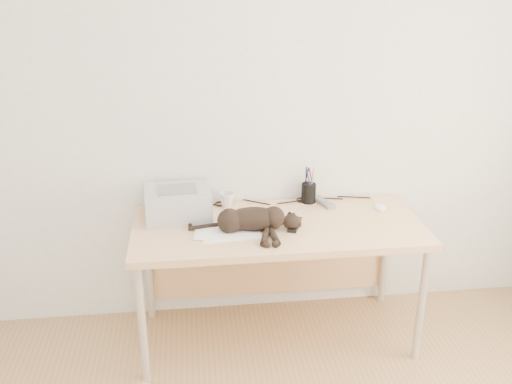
{
  "coord_description": "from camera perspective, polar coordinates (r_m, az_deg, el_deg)",
  "views": [
    {
      "loc": [
        -0.46,
        -1.43,
        2.08
      ],
      "look_at": [
        -0.13,
        1.34,
        0.96
      ],
      "focal_mm": 40.0,
      "sensor_mm": 36.0,
      "label": 1
    }
  ],
  "objects": [
    {
      "name": "remote_black",
      "position": [
        3.13,
        3.89,
        -3.27
      ],
      "size": [
        0.11,
        0.18,
        0.02
      ],
      "primitive_type": "cube",
      "rotation": [
        0.0,
        0.0,
        -0.37
      ],
      "color": "black",
      "rests_on": "desk"
    },
    {
      "name": "remote_grey",
      "position": [
        3.44,
        6.75,
        -1.03
      ],
      "size": [
        0.11,
        0.2,
        0.02
      ],
      "primitive_type": "cube",
      "rotation": [
        0.0,
        0.0,
        0.33
      ],
      "color": "slate",
      "rests_on": "desk"
    },
    {
      "name": "cable_tangle",
      "position": [
        3.44,
        1.41,
        -0.97
      ],
      "size": [
        1.36,
        0.08,
        0.01
      ],
      "primitive_type": null,
      "color": "black",
      "rests_on": "desk"
    },
    {
      "name": "cat",
      "position": [
        3.06,
        -0.59,
        -2.86
      ],
      "size": [
        0.61,
        0.29,
        0.14
      ],
      "rotation": [
        0.0,
        0.0,
        -0.05
      ],
      "color": "black",
      "rests_on": "desk"
    },
    {
      "name": "papers",
      "position": [
        3.07,
        -2.94,
        -3.95
      ],
      "size": [
        0.36,
        0.27,
        0.01
      ],
      "color": "white",
      "rests_on": "desk"
    },
    {
      "name": "printer",
      "position": [
        3.25,
        -7.83,
        -1.11
      ],
      "size": [
        0.38,
        0.33,
        0.17
      ],
      "color": "#ABABB0",
      "rests_on": "desk"
    },
    {
      "name": "mug",
      "position": [
        3.37,
        -2.92,
        -0.77
      ],
      "size": [
        0.13,
        0.13,
        0.09
      ],
      "primitive_type": "imported",
      "rotation": [
        0.0,
        0.0,
        1.11
      ],
      "color": "silver",
      "rests_on": "desk"
    },
    {
      "name": "wall_back",
      "position": [
        3.31,
        1.37,
        8.25
      ],
      "size": [
        3.5,
        0.0,
        3.5
      ],
      "primitive_type": "plane",
      "rotation": [
        1.57,
        0.0,
        0.0
      ],
      "color": "white",
      "rests_on": "floor"
    },
    {
      "name": "pen_cup",
      "position": [
        3.43,
        5.28,
        -0.06
      ],
      "size": [
        0.09,
        0.09,
        0.22
      ],
      "color": "black",
      "rests_on": "desk"
    },
    {
      "name": "desk",
      "position": [
        3.29,
        1.94,
        -4.7
      ],
      "size": [
        1.6,
        0.7,
        0.74
      ],
      "color": "#E9C688",
      "rests_on": "floor"
    },
    {
      "name": "mouse",
      "position": [
        3.43,
        12.29,
        -1.29
      ],
      "size": [
        0.08,
        0.13,
        0.04
      ],
      "primitive_type": "ellipsoid",
      "rotation": [
        0.0,
        0.0,
        -0.14
      ],
      "color": "white",
      "rests_on": "desk"
    }
  ]
}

